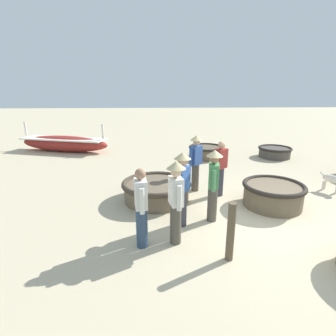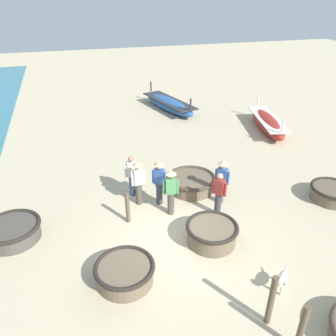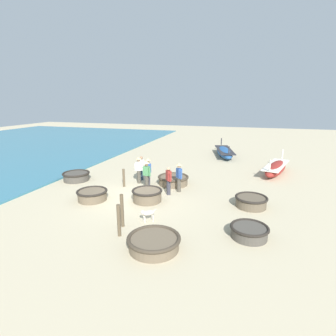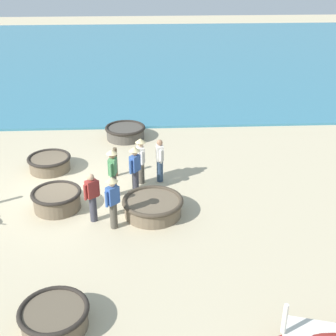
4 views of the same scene
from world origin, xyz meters
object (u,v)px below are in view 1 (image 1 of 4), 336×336
(coracle_far_left, at_px, (157,190))
(coracle_center, at_px, (273,194))
(fisherman_by_coracle, at_px, (182,185))
(coracle_front_left, at_px, (206,151))
(mooring_post_inland, at_px, (231,232))
(fisherman_hauling, at_px, (196,160))
(coracle_tilted, at_px, (275,152))
(fisherman_standing_right, at_px, (141,207))
(fisherman_with_hat, at_px, (220,167))
(fisherman_crouching, at_px, (213,181))
(fisherman_standing_left, at_px, (176,198))
(long_boat_green_hull, at_px, (64,143))
(dog, at_px, (333,180))

(coracle_far_left, height_order, coracle_center, coracle_center)
(coracle_far_left, distance_m, fisherman_by_coracle, 1.66)
(coracle_front_left, xyz_separation_m, mooring_post_inland, (-7.25, 0.98, 0.25))
(fisherman_hauling, bearing_deg, coracle_tilted, -47.44)
(fisherman_by_coracle, distance_m, fisherman_hauling, 2.17)
(fisherman_by_coracle, xyz_separation_m, fisherman_hauling, (2.08, -0.62, 0.00))
(fisherman_standing_right, bearing_deg, coracle_far_left, -7.70)
(coracle_front_left, relative_size, fisherman_standing_right, 0.99)
(fisherman_by_coracle, bearing_deg, fisherman_with_hat, -36.81)
(coracle_tilted, height_order, mooring_post_inland, mooring_post_inland)
(coracle_tilted, xyz_separation_m, fisherman_crouching, (-5.72, 4.07, 0.70))
(coracle_front_left, xyz_separation_m, coracle_center, (-5.09, -0.76, 0.04))
(fisherman_hauling, relative_size, fisherman_standing_left, 1.00)
(fisherman_crouching, height_order, fisherman_with_hat, fisherman_crouching)
(coracle_center, height_order, fisherman_by_coracle, fisherman_by_coracle)
(mooring_post_inland, bearing_deg, long_boat_green_hull, 32.67)
(long_boat_green_hull, bearing_deg, mooring_post_inland, -147.33)
(coracle_far_left, relative_size, fisherman_by_coracle, 1.13)
(fisherman_by_coracle, height_order, mooring_post_inland, fisherman_by_coracle)
(fisherman_with_hat, bearing_deg, long_boat_green_hull, 46.28)
(fisherman_with_hat, xyz_separation_m, mooring_post_inland, (-2.94, 0.53, -0.29))
(coracle_tilted, distance_m, fisherman_standing_left, 8.29)
(coracle_front_left, relative_size, dog, 2.68)
(long_boat_green_hull, bearing_deg, coracle_center, -132.14)
(fisherman_by_coracle, distance_m, fisherman_standing_right, 1.16)
(coracle_center, height_order, mooring_post_inland, mooring_post_inland)
(coracle_center, height_order, fisherman_standing_right, fisherman_standing_right)
(fisherman_by_coracle, xyz_separation_m, fisherman_standing_right, (-0.79, 0.84, -0.12))
(coracle_center, bearing_deg, coracle_front_left, 8.46)
(coracle_center, xyz_separation_m, fisherman_by_coracle, (-0.89, 2.46, 0.62))
(coracle_front_left, xyz_separation_m, fisherman_with_hat, (-4.31, 0.46, 0.55))
(coracle_far_left, xyz_separation_m, coracle_front_left, (4.55, -2.24, -0.01))
(fisherman_with_hat, distance_m, fisherman_standing_left, 2.76)
(coracle_far_left, height_order, long_boat_green_hull, long_boat_green_hull)
(coracle_front_left, relative_size, fisherman_hauling, 0.93)
(fisherman_standing_right, relative_size, fisherman_standing_left, 0.94)
(coracle_tilted, relative_size, dog, 2.50)
(fisherman_by_coracle, xyz_separation_m, mooring_post_inland, (-1.28, -0.72, -0.41))
(long_boat_green_hull, bearing_deg, fisherman_hauling, -134.69)
(fisherman_hauling, height_order, dog, fisherman_hauling)
(coracle_tilted, bearing_deg, fisherman_with_hat, 140.19)
(coracle_far_left, xyz_separation_m, fisherman_by_coracle, (-1.42, -0.54, 0.66))
(long_boat_green_hull, bearing_deg, coracle_front_left, -103.91)
(fisherman_crouching, bearing_deg, fisherman_hauling, 3.05)
(long_boat_green_hull, height_order, fisherman_hauling, fisherman_hauling)
(coracle_front_left, distance_m, dog, 5.15)
(coracle_center, relative_size, fisherman_crouching, 0.94)
(mooring_post_inland, bearing_deg, fisherman_hauling, 1.75)
(fisherman_standing_right, distance_m, fisherman_standing_left, 0.67)
(long_boat_green_hull, xyz_separation_m, mooring_post_inland, (-8.91, -5.72, 0.14))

